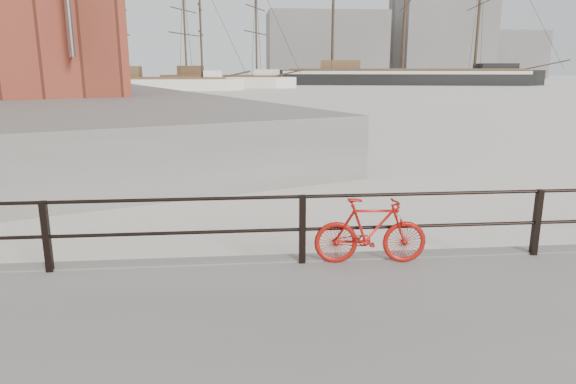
# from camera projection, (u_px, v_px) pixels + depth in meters

# --- Properties ---
(ground) EXTENTS (400.00, 400.00, 0.00)m
(ground) POSITION_uv_depth(u_px,v_px,m) (525.00, 272.00, 7.94)
(ground) COLOR white
(ground) RESTS_ON ground
(guardrail) EXTENTS (28.00, 0.10, 1.00)m
(guardrail) POSITION_uv_depth(u_px,v_px,m) (537.00, 223.00, 7.60)
(guardrail) COLOR black
(guardrail) RESTS_ON promenade
(bicycle) EXTENTS (1.60, 0.35, 0.96)m
(bicycle) POSITION_uv_depth(u_px,v_px,m) (371.00, 231.00, 7.27)
(bicycle) COLOR #AA120B
(bicycle) RESTS_ON promenade
(barque_black) EXTENTS (60.55, 30.00, 32.93)m
(barque_black) POSITION_uv_depth(u_px,v_px,m) (401.00, 85.00, 97.06)
(barque_black) COLOR black
(barque_black) RESTS_ON ground
(schooner_mid) EXTENTS (29.49, 20.10, 19.72)m
(schooner_mid) POSITION_uv_depth(u_px,v_px,m) (222.00, 87.00, 85.00)
(schooner_mid) COLOR white
(schooner_mid) RESTS_ON ground
(schooner_left) EXTENTS (23.93, 11.15, 18.12)m
(schooner_left) POSITION_uv_depth(u_px,v_px,m) (165.00, 90.00, 73.44)
(schooner_left) COLOR white
(schooner_left) RESTS_ON ground
(industrial_west) EXTENTS (32.00, 18.00, 18.00)m
(industrial_west) POSITION_uv_depth(u_px,v_px,m) (325.00, 46.00, 143.13)
(industrial_west) COLOR gray
(industrial_west) RESTS_ON ground
(industrial_mid) EXTENTS (26.00, 20.00, 24.00)m
(industrial_mid) POSITION_uv_depth(u_px,v_px,m) (440.00, 37.00, 150.47)
(industrial_mid) COLOR gray
(industrial_mid) RESTS_ON ground
(industrial_east) EXTENTS (20.00, 16.00, 14.00)m
(industrial_east) POSITION_uv_depth(u_px,v_px,m) (505.00, 55.00, 158.59)
(industrial_east) COLOR gray
(industrial_east) RESTS_ON ground
(smokestack) EXTENTS (2.80, 2.80, 44.00)m
(smokestack) POSITION_uv_depth(u_px,v_px,m) (394.00, 2.00, 151.77)
(smokestack) COLOR gray
(smokestack) RESTS_ON ground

